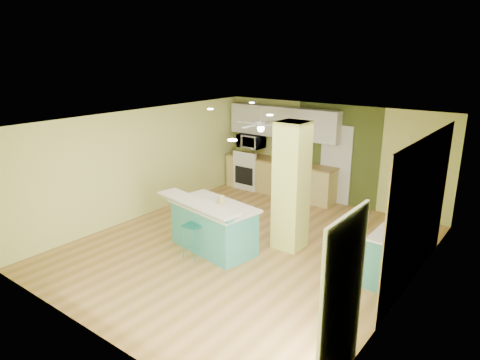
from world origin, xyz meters
name	(u,v)px	position (x,y,z in m)	size (l,w,h in m)	color
floor	(248,246)	(0.00, 0.00, -0.01)	(6.00, 7.00, 0.01)	olive
ceiling	(249,121)	(0.00, 0.00, 2.50)	(6.00, 7.00, 0.01)	white
wall_back	(330,153)	(0.00, 3.50, 1.25)	(6.00, 0.01, 2.50)	#D8DE77
wall_front	(88,252)	(0.00, -3.50, 1.25)	(6.00, 0.01, 2.50)	#D8DE77
wall_left	(144,163)	(-3.00, 0.00, 1.25)	(0.01, 7.00, 2.50)	#D8DE77
wall_right	(410,223)	(3.00, 0.00, 1.25)	(0.01, 7.00, 2.50)	#D8DE77
wood_panel	(420,211)	(2.99, 0.60, 1.25)	(0.02, 3.40, 2.50)	#8E7751
olive_accent	(337,155)	(0.20, 3.49, 1.25)	(2.20, 0.02, 2.50)	#455221
interior_door	(336,165)	(0.20, 3.46, 1.00)	(0.82, 0.05, 2.00)	silver
french_door	(342,302)	(2.97, -2.30, 1.05)	(0.04, 1.08, 2.10)	white
column	(291,186)	(0.65, 0.50, 1.25)	(0.55, 0.55, 2.50)	#D1DA65
kitchen_run	(279,177)	(-1.30, 3.20, 0.47)	(3.25, 0.63, 0.94)	#D1BC6D
stove	(251,172)	(-2.25, 3.19, 0.46)	(0.76, 0.66, 1.08)	white
upper_cabinets	(283,122)	(-1.30, 3.32, 1.95)	(3.20, 0.34, 0.80)	silver
microwave	(251,141)	(-2.25, 3.20, 1.35)	(0.70, 0.48, 0.39)	white
ceiling_fan	(261,124)	(-1.10, 2.00, 2.08)	(1.41, 1.41, 0.61)	silver
pendant_lamp	(406,168)	(2.65, 0.75, 1.88)	(0.14, 0.14, 0.69)	silver
wall_decor	(424,190)	(2.96, 0.80, 1.55)	(0.03, 0.90, 0.70)	brown
peninsula	(213,226)	(-0.47, -0.51, 0.49)	(2.04, 1.36, 1.07)	teal
bar_stool	(195,223)	(-0.54, -0.93, 0.67)	(0.35, 0.35, 1.00)	teal
side_counter	(395,253)	(2.70, 0.52, 0.45)	(0.59, 1.39, 0.89)	teal
fruit_bowl	(284,160)	(-1.16, 3.20, 0.98)	(0.33, 0.33, 0.08)	#342015
canister	(221,200)	(-0.36, -0.38, 1.01)	(0.13, 0.13, 0.16)	gold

